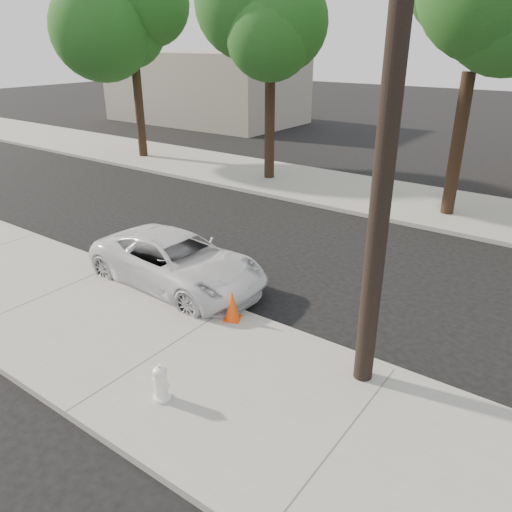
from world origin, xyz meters
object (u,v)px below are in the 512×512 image
object	(u,v)px
police_cruiser	(178,262)
fire_hydrant	(161,383)
utility_pole	(389,124)
traffic_cone	(232,305)

from	to	relation	value
police_cruiser	fire_hydrant	xyz separation A→B (m)	(2.98, -3.51, -0.21)
utility_pole	fire_hydrant	distance (m)	5.59
utility_pole	police_cruiser	xyz separation A→B (m)	(-5.53, 0.90, -4.02)
fire_hydrant	utility_pole	bearing A→B (deg)	43.40
traffic_cone	fire_hydrant	bearing A→B (deg)	-76.48
fire_hydrant	traffic_cone	distance (m)	2.89
utility_pole	police_cruiser	world-z (taller)	utility_pole
traffic_cone	utility_pole	bearing A→B (deg)	-3.56
utility_pole	fire_hydrant	bearing A→B (deg)	-134.29
fire_hydrant	traffic_cone	xyz separation A→B (m)	(-0.68, 2.81, 0.03)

